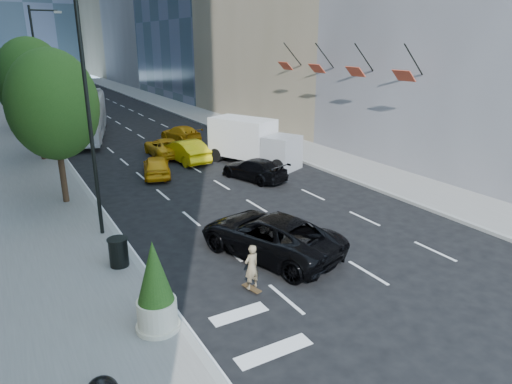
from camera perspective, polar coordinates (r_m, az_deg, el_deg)
ground at (r=19.21m, az=3.41°, el=-5.81°), size 160.00×160.00×0.00m
sidewalk_left at (r=45.28m, az=-28.68°, el=6.26°), size 6.00×120.00×0.15m
sidewalk_right at (r=49.37m, az=-6.03°, el=9.24°), size 4.00×120.00×0.15m
lamp_near at (r=19.01m, az=-19.86°, el=11.14°), size 2.13×0.22×10.00m
lamp_far at (r=36.81m, az=-25.30°, el=13.53°), size 2.13×0.22×10.00m
tree_near at (r=23.90m, az=-24.02°, el=9.89°), size 4.20×4.20×7.46m
tree_mid at (r=33.78m, az=-26.18°, el=12.27°), size 4.50×4.50×7.99m
tree_far at (r=46.77m, az=-27.42°, el=12.45°), size 3.90×3.90×6.92m
traffic_signal at (r=54.81m, az=-27.05°, el=12.69°), size 2.48×0.53×5.20m
facade_flags at (r=31.95m, az=10.06°, el=15.13°), size 1.85×13.30×2.05m
skateboarder at (r=15.07m, az=-0.56°, el=-9.70°), size 0.63×0.48×1.54m
black_sedan_lincoln at (r=17.47m, az=1.70°, el=-5.42°), size 4.45×6.40×1.62m
black_sedan_mercedes at (r=26.97m, az=-0.25°, el=2.87°), size 2.96×4.72×1.28m
taxi_a at (r=28.24m, az=-12.31°, el=3.19°), size 2.54×4.11×1.31m
taxi_b at (r=31.41m, az=-8.81°, el=5.13°), size 2.01×4.75×1.52m
taxi_c at (r=33.25m, az=-11.33°, el=5.52°), size 2.34×4.74×1.29m
taxi_d at (r=38.13m, az=-9.38°, el=7.24°), size 2.53×4.60×1.26m
city_bus at (r=41.69m, az=-20.84°, el=8.93°), size 6.35×13.60×3.69m
box_truck at (r=30.35m, az=-0.43°, el=6.32°), size 4.57×6.55×2.96m
trash_can at (r=17.17m, az=-16.80°, el=-7.28°), size 0.68×0.68×1.01m
planter_shrub at (r=13.06m, az=-12.47°, el=-11.64°), size 1.12×1.12×2.68m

